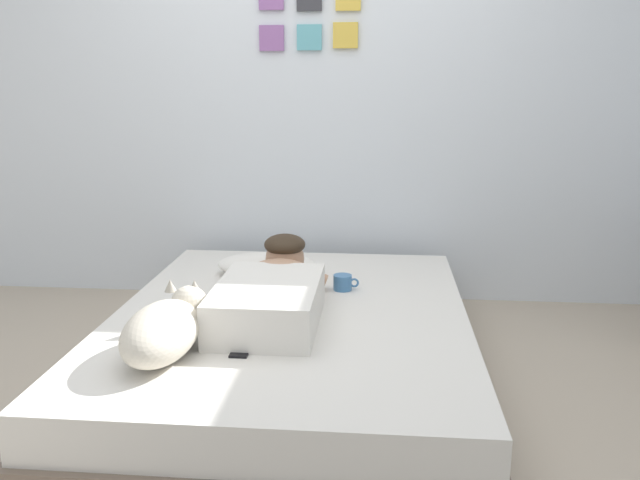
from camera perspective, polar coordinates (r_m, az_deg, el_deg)
The scene contains 8 objects.
ground_plane at distance 2.80m, azimuth -4.08°, elevation -14.22°, with size 13.34×13.34×0.00m, color tan.
back_wall at distance 3.98m, azimuth -0.81°, elevation 12.84°, with size 4.67×0.12×2.50m.
bed at distance 3.00m, azimuth -2.48°, elevation -8.99°, with size 1.59×2.09×0.31m.
pillow at distance 3.46m, azimuth -4.61°, elevation -2.15°, with size 0.52×0.32×0.11m, color white.
person_lying at distance 2.89m, azimuth -4.07°, elevation -4.34°, with size 0.43×0.92×0.27m.
dog at distance 2.52m, azimuth -13.27°, elevation -7.45°, with size 0.26×0.57×0.21m.
coffee_cup at distance 3.21m, azimuth 2.00°, elevation -3.69°, with size 0.12×0.09×0.07m.
cell_phone at distance 2.54m, azimuth -6.82°, elevation -9.43°, with size 0.07×0.14×0.01m, color black.
Camera 1 is at (0.42, -2.44, 1.31)m, focal length 36.99 mm.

